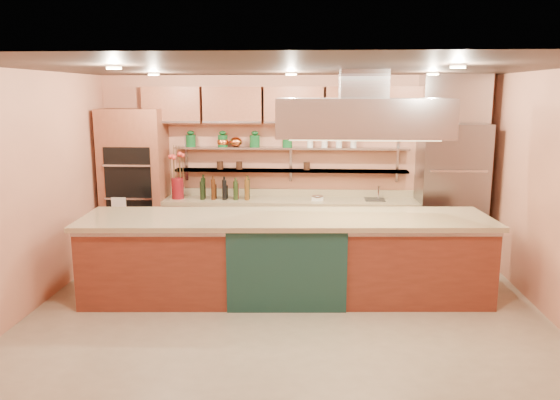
# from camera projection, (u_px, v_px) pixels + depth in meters

# --- Properties ---
(floor) EXTENTS (6.00, 5.00, 0.02)m
(floor) POSITION_uv_depth(u_px,v_px,m) (286.00, 314.00, 6.39)
(floor) COLOR tan
(floor) RESTS_ON ground
(ceiling) EXTENTS (6.00, 5.00, 0.02)m
(ceiling) POSITION_uv_depth(u_px,v_px,m) (287.00, 68.00, 5.84)
(ceiling) COLOR black
(ceiling) RESTS_ON wall_back
(wall_back) EXTENTS (6.00, 0.04, 2.80)m
(wall_back) POSITION_uv_depth(u_px,v_px,m) (294.00, 166.00, 8.56)
(wall_back) COLOR tan
(wall_back) RESTS_ON floor
(wall_front) EXTENTS (6.00, 0.04, 2.80)m
(wall_front) POSITION_uv_depth(u_px,v_px,m) (269.00, 266.00, 3.66)
(wall_front) COLOR tan
(wall_front) RESTS_ON floor
(wall_left) EXTENTS (0.04, 5.00, 2.80)m
(wall_left) POSITION_uv_depth(u_px,v_px,m) (27.00, 193.00, 6.29)
(wall_left) COLOR tan
(wall_left) RESTS_ON floor
(oven_stack) EXTENTS (0.95, 0.64, 2.30)m
(oven_stack) POSITION_uv_depth(u_px,v_px,m) (135.00, 184.00, 8.44)
(oven_stack) COLOR brown
(oven_stack) RESTS_ON floor
(refrigerator) EXTENTS (0.95, 0.72, 2.10)m
(refrigerator) POSITION_uv_depth(u_px,v_px,m) (450.00, 194.00, 8.14)
(refrigerator) COLOR slate
(refrigerator) RESTS_ON floor
(back_counter) EXTENTS (3.84, 0.64, 0.93)m
(back_counter) POSITION_uv_depth(u_px,v_px,m) (290.00, 229.00, 8.45)
(back_counter) COLOR tan
(back_counter) RESTS_ON floor
(wall_shelf_lower) EXTENTS (3.60, 0.26, 0.03)m
(wall_shelf_lower) POSITION_uv_depth(u_px,v_px,m) (291.00, 171.00, 8.44)
(wall_shelf_lower) COLOR #A3A6AA
(wall_shelf_lower) RESTS_ON wall_back
(wall_shelf_upper) EXTENTS (3.60, 0.26, 0.03)m
(wall_shelf_upper) POSITION_uv_depth(u_px,v_px,m) (291.00, 148.00, 8.38)
(wall_shelf_upper) COLOR #A3A6AA
(wall_shelf_upper) RESTS_ON wall_back
(upper_cabinets) EXTENTS (4.60, 0.36, 0.55)m
(upper_cabinets) POSITION_uv_depth(u_px,v_px,m) (294.00, 105.00, 8.20)
(upper_cabinets) COLOR brown
(upper_cabinets) RESTS_ON wall_back
(range_hood) EXTENTS (2.00, 1.00, 0.45)m
(range_hood) POSITION_uv_depth(u_px,v_px,m) (362.00, 117.00, 6.46)
(range_hood) COLOR #A3A6AA
(range_hood) RESTS_ON ceiling
(ceiling_downlights) EXTENTS (4.00, 2.80, 0.02)m
(ceiling_downlights) POSITION_uv_depth(u_px,v_px,m) (288.00, 71.00, 6.04)
(ceiling_downlights) COLOR #FFE5A5
(ceiling_downlights) RESTS_ON ceiling
(island) EXTENTS (5.01, 1.38, 1.03)m
(island) POSITION_uv_depth(u_px,v_px,m) (286.00, 257.00, 6.85)
(island) COLOR brown
(island) RESTS_ON floor
(flower_vase) EXTENTS (0.24, 0.24, 0.33)m
(flower_vase) POSITION_uv_depth(u_px,v_px,m) (178.00, 188.00, 8.38)
(flower_vase) COLOR maroon
(flower_vase) RESTS_ON back_counter
(oil_bottle_cluster) EXTENTS (0.84, 0.43, 0.26)m
(oil_bottle_cluster) POSITION_uv_depth(u_px,v_px,m) (225.00, 191.00, 8.34)
(oil_bottle_cluster) COLOR black
(oil_bottle_cluster) RESTS_ON back_counter
(kitchen_scale) EXTENTS (0.21, 0.18, 0.10)m
(kitchen_scale) POSITION_uv_depth(u_px,v_px,m) (317.00, 197.00, 8.28)
(kitchen_scale) COLOR silver
(kitchen_scale) RESTS_ON back_counter
(bar_faucet) EXTENTS (0.04, 0.04, 0.22)m
(bar_faucet) POSITION_uv_depth(u_px,v_px,m) (378.00, 192.00, 8.31)
(bar_faucet) COLOR white
(bar_faucet) RESTS_ON back_counter
(copper_kettle) EXTENTS (0.24, 0.24, 0.15)m
(copper_kettle) POSITION_uv_depth(u_px,v_px,m) (236.00, 142.00, 8.41)
(copper_kettle) COLOR orange
(copper_kettle) RESTS_ON wall_shelf_upper
(green_canister) EXTENTS (0.17, 0.17, 0.17)m
(green_canister) POSITION_uv_depth(u_px,v_px,m) (254.00, 141.00, 8.39)
(green_canister) COLOR #0E451C
(green_canister) RESTS_ON wall_shelf_upper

